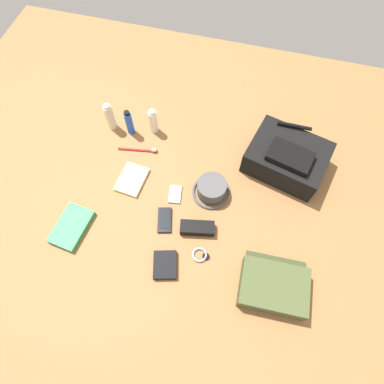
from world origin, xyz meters
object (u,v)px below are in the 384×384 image
Objects in this scene: toothbrush at (140,150)px; wallet at (165,265)px; toiletry_pouch at (273,286)px; sunglasses_case at (197,228)px; paperback_novel at (72,227)px; notepad at (132,179)px; bucket_hat at (212,189)px; wristwatch at (200,255)px; deodorant_spray at (129,123)px; backpack at (287,158)px; lotion_bottle at (110,117)px; toothpaste_tube at (153,121)px; cell_phone at (165,220)px; media_player at (175,194)px.

wallet is (0.27, -0.49, 0.01)m from toothbrush.
sunglasses_case is (-0.33, 0.16, -0.02)m from toiletry_pouch.
notepad is (0.17, 0.28, -0.00)m from paperback_novel.
bucket_hat is 1.54× the size of wallet.
wallet is at bearing -148.91° from wristwatch.
toothbrush is at bearing 133.63° from wristwatch.
deodorant_spray is 0.78× the size of toothbrush.
paperback_novel is at bearing -98.00° from deodorant_spray.
wallet is (-0.39, -0.58, -0.06)m from backpack.
lotion_bottle is at bearing 179.30° from backpack.
toiletry_pouch is 1.84× the size of toothpaste_tube.
wristwatch is 0.15m from wallet.
toiletry_pouch is (0.03, -0.56, -0.03)m from backpack.
deodorant_spray is 0.73× the size of paperback_novel.
toothbrush is at bearing 127.19° from sunglasses_case.
sunglasses_case is (0.53, -0.41, -0.05)m from lotion_bottle.
wristwatch is (0.57, -0.51, -0.07)m from lotion_bottle.
toothpaste_tube is at bearing 112.62° from cell_phone.
backpack is 0.83m from lotion_bottle.
sunglasses_case is at bearing -43.29° from deodorant_spray.
lotion_bottle is 0.33m from notepad.
lotion_bottle is at bearing -170.86° from toothpaste_tube.
toothbrush reaches higher than media_player.
media_player is (-0.44, -0.27, -0.06)m from backpack.
notepad is at bearing -158.90° from backpack.
toothbrush is (-0.37, 0.13, -0.03)m from bucket_hat.
cell_phone reaches higher than wristwatch.
deodorant_spray reaches higher than wristwatch.
media_player is at bearing 123.83° from sunglasses_case.
notepad is at bearing -70.20° from deodorant_spray.
backpack is 2.06× the size of toothbrush.
lotion_bottle is 1.06× the size of deodorant_spray.
media_player is 1.29× the size of wristwatch.
toiletry_pouch is 1.29× the size of paperback_novel.
media_player is at bearing 126.39° from wristwatch.
paperback_novel is at bearing -107.56° from toothpaste_tube.
bucket_hat is 0.38m from wallet.
toothpaste_tube reaches higher than paperback_novel.
paperback_novel is (-0.18, -0.57, -0.05)m from toothpaste_tube.
lotion_bottle reaches higher than wallet.
bucket_hat is (-0.29, -0.22, -0.03)m from backpack.
sunglasses_case reaches higher than paperback_novel.
backpack is at bearing 41.21° from sunglasses_case.
backpack reaches higher than deodorant_spray.
backpack reaches higher than sunglasses_case.
media_player is 0.65× the size of sunglasses_case.
backpack is at bearing 92.92° from toiletry_pouch.
paperback_novel reaches higher than wallet.
wristwatch is at bearing -85.59° from bucket_hat.
wallet is at bearing -81.17° from media_player.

